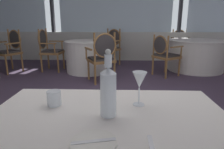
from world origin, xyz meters
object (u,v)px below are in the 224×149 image
Objects in this scene: water_bottle at (108,90)px; dining_chair_0_0 at (103,54)px; dining_chair_2_0 at (11,47)px; wine_glass at (139,81)px; dining_chair_1_0 at (180,43)px; side_plate at (94,143)px; water_tumbler at (54,98)px; dining_chair_0_2 at (48,47)px; dining_chair_0_1 at (111,44)px; dining_chair_1_1 at (164,52)px.

water_bottle is 0.34× the size of dining_chair_0_0.
dining_chair_2_0 is at bearing 123.74° from water_bottle.
dining_chair_2_0 is at bearing 126.46° from wine_glass.
dining_chair_2_0 is (-2.22, 0.81, 0.02)m from dining_chair_0_0.
dining_chair_2_0 is (-4.34, -1.41, 0.02)m from dining_chair_1_0.
side_plate is at bearing 59.46° from dining_chair_2_0.
dining_chair_2_0 reaches higher than side_plate.
water_tumbler is 0.09× the size of dining_chair_1_0.
dining_chair_0_2 is (-1.59, 4.07, -0.16)m from side_plate.
dining_chair_0_1 is at bearing 91.97° from water_bottle.
dining_chair_1_0 is 1.04× the size of dining_chair_1_1.
water_bottle is 5.46m from dining_chair_1_0.
dining_chair_1_0 is at bearing 71.27° from wine_glass.
water_bottle is at bearing -140.43° from dining_chair_1_1.
side_plate is 4.81m from dining_chair_0_1.
water_bottle is 0.34× the size of dining_chair_2_0.
dining_chair_0_1 reaches higher than dining_chair_1_1.
dining_chair_0_0 is at bearing 89.04° from water_tumbler.
wine_glass is at bearing 64.29° from dining_chair_2_0.
dining_chair_0_1 is (0.11, 1.65, 0.00)m from dining_chair_0_0.
side_plate is at bearing -118.71° from wine_glass.
dining_chair_1_0 is (1.69, 4.99, -0.32)m from wine_glass.
dining_chair_1_0 is (1.90, 5.37, -0.18)m from side_plate.
side_plate is 5.70m from dining_chair_1_0.
water_bottle reaches higher than dining_chair_0_2.
dining_chair_0_2 is (-1.33, 3.71, -0.19)m from water_tumbler.
wine_glass is 5.28m from dining_chair_1_0.
dining_chair_0_1 is at bearing 29.96° from dining_chair_0_2.
dining_chair_0_2 is at bearing 116.01° from wine_glass.
dining_chair_1_1 is 0.91× the size of dining_chair_2_0.
water_tumbler reaches higher than side_plate.
dining_chair_0_1 is (-0.32, 4.42, -0.31)m from wine_glass.
dining_chair_0_2 reaches higher than water_tumbler.
side_plate is at bearing -23.32° from dining_chair_1_0.
dining_chair_0_1 is at bearing 91.34° from side_plate.
dining_chair_0_0 is at bearing 30.04° from dining_chair_0_1.
wine_glass is 2.31× the size of water_tumbler.
wine_glass is 4.47m from dining_chair_2_0.
dining_chair_1_0 is (2.16, 5.01, -0.22)m from water_tumbler.
wine_glass is at bearing 61.29° from side_plate.
dining_chair_0_0 is at bearing 93.95° from side_plate.
water_tumbler is 5.46m from dining_chair_1_0.
dining_chair_0_2 reaches higher than dining_chair_0_1.
wine_glass is 0.20× the size of dining_chair_1_0.
dining_chair_2_0 is at bearing -169.08° from dining_chair_0_2.
water_bottle reaches higher than dining_chair_0_1.
dining_chair_2_0 is (-3.51, 0.29, 0.05)m from dining_chair_1_1.
dining_chair_0_2 is 3.73m from dining_chair_1_0.
dining_chair_0_2 is at bearing -73.46° from dining_chair_1_0.
dining_chair_0_2 reaches higher than dining_chair_1_0.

